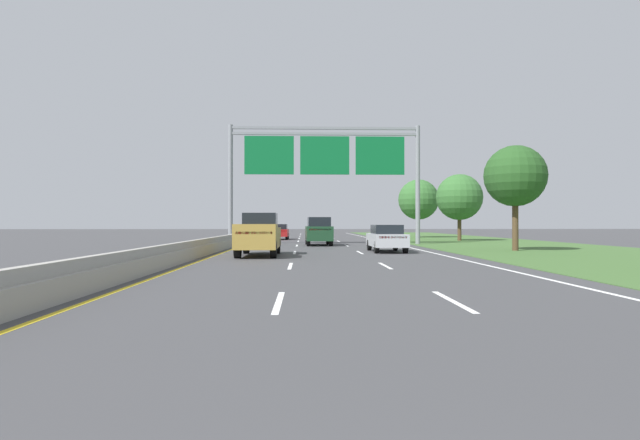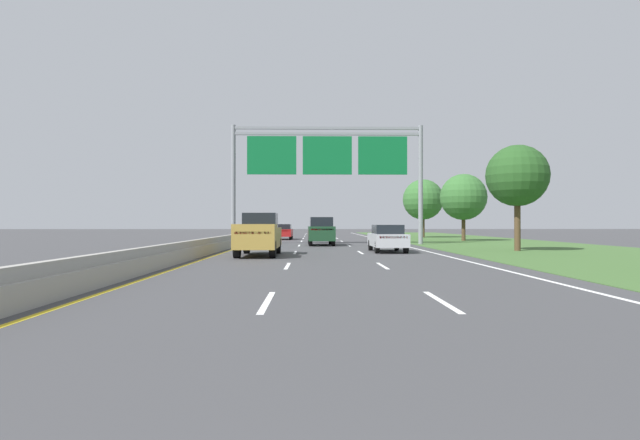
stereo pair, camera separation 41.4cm
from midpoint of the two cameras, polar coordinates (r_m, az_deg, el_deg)
The scene contains 12 objects.
ground_plane at distance 35.26m, azimuth 0.89°, elevation -3.07°, with size 220.00×220.00×0.00m, color #3D3D3F.
lane_striping at distance 34.80m, azimuth 0.91°, elevation -3.10°, with size 11.96×106.00×0.01m.
grass_verge_right at distance 38.33m, azimuth 22.25°, elevation -2.81°, with size 14.00×110.00×0.02m, color #3D602D.
median_barrier_concrete at distance 35.65m, azimuth -9.78°, elevation -2.46°, with size 0.60×110.00×0.85m.
overhead_sign_gantry at distance 39.90m, azimuth 1.12°, elevation 6.76°, with size 15.06×0.42×9.36m.
pickup_truck_gold at distance 26.21m, azimuth -6.43°, elevation -1.65°, with size 2.01×5.40×2.20m.
car_darkgreen_centre_lane_suv at distance 38.26m, azimuth 0.42°, elevation -1.21°, with size 2.01×4.74×2.11m.
car_silver_right_lane_sedan at distance 29.70m, azimuth 7.98°, elevation -1.99°, with size 1.84×4.41×1.57m.
car_red_left_lane_sedan at distance 52.19m, azimuth -3.93°, elevation -1.29°, with size 1.85×4.41×1.57m.
roadside_tree_mid at distance 32.65m, azimuth 21.64°, elevation 4.62°, with size 3.68×3.68×6.35m.
roadside_tree_far at distance 49.61m, azimuth 16.06°, elevation 2.49°, with size 4.34×4.34×6.31m.
roadside_tree_distant at distance 59.97m, azimuth 11.71°, elevation 2.27°, with size 4.68×4.68×6.76m.
Camera 2 is at (-0.90, -0.21, 1.66)m, focal length 28.46 mm.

